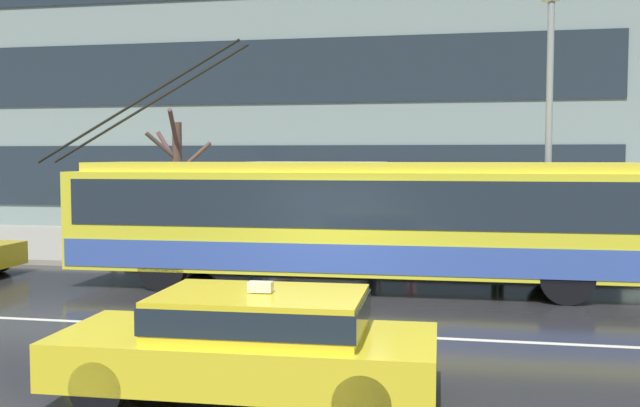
{
  "coord_description": "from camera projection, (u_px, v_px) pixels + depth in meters",
  "views": [
    {
      "loc": [
        2.47,
        -12.55,
        2.85
      ],
      "look_at": [
        -0.57,
        3.25,
        1.8
      ],
      "focal_mm": 40.74,
      "sensor_mm": 36.0,
      "label": 1
    }
  ],
  "objects": [
    {
      "name": "bus_shelter",
      "position": [
        318.0,
        188.0,
        19.16
      ],
      "size": [
        3.52,
        1.52,
        2.57
      ],
      "color": "gray",
      "rests_on": "sidewalk_slab"
    },
    {
      "name": "pedestrian_walking_past",
      "position": [
        412.0,
        221.0,
        19.62
      ],
      "size": [
        0.43,
        0.43,
        1.64
      ],
      "color": "#54404F",
      "rests_on": "sidewalk_slab"
    },
    {
      "name": "pedestrian_at_shelter",
      "position": [
        372.0,
        202.0,
        18.17
      ],
      "size": [
        1.18,
        1.18,
        1.95
      ],
      "color": "navy",
      "rests_on": "sidewalk_slab"
    },
    {
      "name": "sidewalk_slab",
      "position": [
        377.0,
        247.0,
        22.33
      ],
      "size": [
        80.0,
        10.0,
        0.14
      ],
      "primitive_type": "cube",
      "color": "gray",
      "rests_on": "ground_plane"
    },
    {
      "name": "street_tree_bare",
      "position": [
        177.0,
        176.0,
        21.48
      ],
      "size": [
        1.57,
        2.42,
        4.06
      ],
      "color": "brown",
      "rests_on": "sidewalk_slab"
    },
    {
      "name": "lane_centre_line",
      "position": [
        303.0,
        332.0,
        11.77
      ],
      "size": [
        72.0,
        0.14,
        0.01
      ],
      "primitive_type": "cube",
      "color": "silver",
      "rests_on": "ground_plane"
    },
    {
      "name": "taxi_oncoming_near",
      "position": [
        252.0,
        340.0,
        8.5
      ],
      "size": [
        4.46,
        1.93,
        1.39
      ],
      "color": "yellow",
      "rests_on": "ground_plane"
    },
    {
      "name": "trolleybus",
      "position": [
        357.0,
        218.0,
        15.72
      ],
      "size": [
        13.55,
        2.72,
        5.38
      ],
      "color": "yellow",
      "rests_on": "ground_plane"
    },
    {
      "name": "ground_plane",
      "position": [
        317.0,
        316.0,
        12.95
      ],
      "size": [
        160.0,
        160.0,
        0.0
      ],
      "primitive_type": "plane",
      "color": "#26262A"
    },
    {
      "name": "pedestrian_approaching_curb",
      "position": [
        498.0,
        229.0,
        17.33
      ],
      "size": [
        0.43,
        0.43,
        1.65
      ],
      "color": "black",
      "rests_on": "sidewalk_slab"
    },
    {
      "name": "street_lamp",
      "position": [
        549.0,
        107.0,
        17.07
      ],
      "size": [
        0.6,
        0.32,
        6.54
      ],
      "color": "gray",
      "rests_on": "sidewalk_slab"
    }
  ]
}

